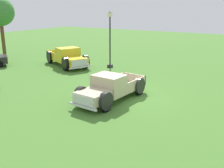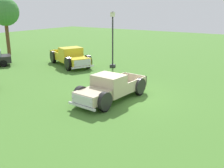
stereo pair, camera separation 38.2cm
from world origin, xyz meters
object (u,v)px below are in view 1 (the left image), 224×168
Objects in this scene: pickup_truck_behind_left at (68,58)px; oak_tree_east at (0,12)px; lamp_post_near at (110,39)px; pickup_truck_foreground at (108,89)px.

oak_tree_east is (0.50, 9.27, 3.64)m from pickup_truck_behind_left.
oak_tree_east is at bearing 94.78° from lamp_post_near.
pickup_truck_foreground is 0.89× the size of pickup_truck_behind_left.
lamp_post_near reaches higher than pickup_truck_foreground.
pickup_truck_foreground is 0.84× the size of oak_tree_east.
lamp_post_near is at bearing -85.22° from oak_tree_east.
pickup_truck_behind_left is 1.21× the size of lamp_post_near.
lamp_post_near reaches higher than pickup_truck_behind_left.
pickup_truck_foreground is 1.07× the size of lamp_post_near.
oak_tree_east is (6.10, 16.92, 3.70)m from pickup_truck_foreground.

